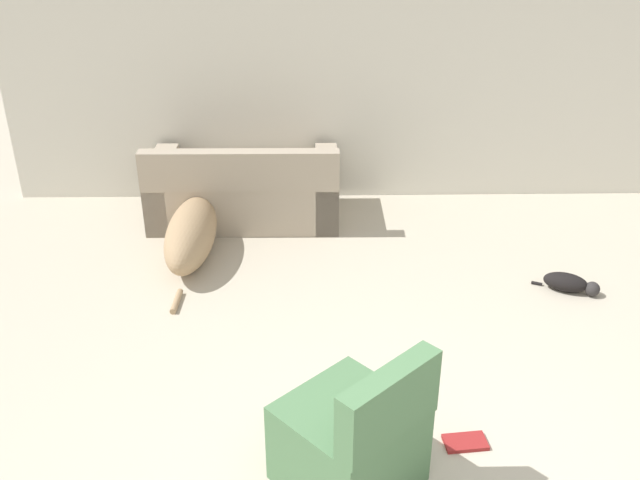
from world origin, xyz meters
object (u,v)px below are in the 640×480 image
at_px(cat, 570,283).
at_px(book_red, 465,442).
at_px(couch, 245,192).
at_px(dog, 193,231).
at_px(side_chair, 353,439).

distance_m(cat, book_red, 1.96).
relative_size(couch, dog, 1.02).
bearing_deg(cat, side_chair, -109.15).
bearing_deg(dog, book_red, -139.29).
bearing_deg(book_red, side_chair, -157.82).
relative_size(cat, side_chair, 0.56).
height_order(dog, book_red, dog).
distance_m(book_red, side_chair, 0.75).
distance_m(dog, side_chair, 2.78).
bearing_deg(couch, side_chair, 104.44).
bearing_deg(dog, couch, -27.96).
xyz_separation_m(dog, side_chair, (1.17, -2.52, 0.08)).
bearing_deg(couch, book_red, 116.72).
distance_m(couch, cat, 2.88).
bearing_deg(side_chair, cat, -176.14).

